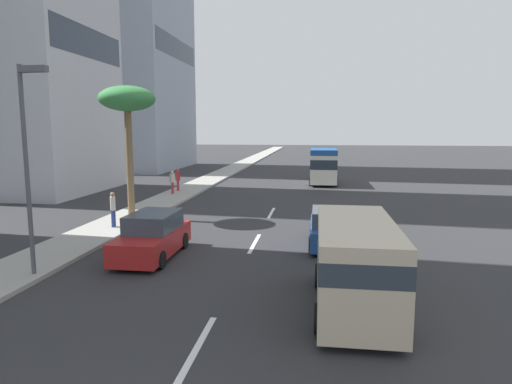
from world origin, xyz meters
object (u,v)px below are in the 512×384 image
(minibus_fourth, at_px, (323,164))
(pedestrian_mid_block, at_px, (113,208))
(van_lead, at_px, (355,260))
(palm_tree, at_px, (127,103))
(car_third, at_px, (153,236))
(pedestrian_near_lamp, at_px, (178,178))
(pedestrian_by_tree, at_px, (172,181))
(street_lamp, at_px, (28,147))
(car_second, at_px, (331,229))

(minibus_fourth, relative_size, pedestrian_mid_block, 4.02)
(van_lead, xyz_separation_m, palm_tree, (10.90, 10.96, 4.80))
(car_third, xyz_separation_m, pedestrian_mid_block, (4.07, 3.50, 0.29))
(pedestrian_near_lamp, bearing_deg, pedestrian_mid_block, 67.33)
(pedestrian_mid_block, relative_size, pedestrian_by_tree, 1.00)
(street_lamp, bearing_deg, car_third, -44.28)
(pedestrian_mid_block, height_order, palm_tree, palm_tree)
(pedestrian_near_lamp, bearing_deg, car_second, 101.85)
(minibus_fourth, relative_size, street_lamp, 1.02)
(pedestrian_mid_block, xyz_separation_m, street_lamp, (-6.98, -0.67, 3.17))
(van_lead, distance_m, car_second, 6.58)
(car_third, xyz_separation_m, pedestrian_near_lamp, (16.56, 4.27, 0.31))
(car_second, distance_m, minibus_fourth, 21.73)
(minibus_fourth, bearing_deg, pedestrian_mid_block, 153.20)
(minibus_fourth, xyz_separation_m, palm_tree, (-17.35, 10.44, 4.48))
(car_second, relative_size, car_third, 0.93)
(van_lead, height_order, pedestrian_mid_block, van_lead)
(pedestrian_near_lamp, height_order, pedestrian_mid_block, pedestrian_near_lamp)
(van_lead, bearing_deg, street_lamp, 83.37)
(car_second, height_order, palm_tree, palm_tree)
(pedestrian_mid_block, bearing_deg, van_lead, -157.18)
(van_lead, xyz_separation_m, car_second, (6.54, 0.42, -0.63))
(car_second, xyz_separation_m, pedestrian_mid_block, (1.60, 10.26, 0.34))
(car_second, relative_size, street_lamp, 0.61)
(pedestrian_mid_block, distance_m, palm_tree, 5.80)
(car_second, height_order, car_third, car_third)
(van_lead, distance_m, pedestrian_by_tree, 22.34)
(street_lamp, bearing_deg, pedestrian_by_tree, 4.41)
(car_second, distance_m, palm_tree, 12.63)
(car_third, relative_size, palm_tree, 0.64)
(car_second, xyz_separation_m, minibus_fourth, (21.71, 0.10, 0.95))
(pedestrian_mid_block, bearing_deg, minibus_fourth, -56.67)
(van_lead, relative_size, pedestrian_mid_block, 3.13)
(van_lead, xyz_separation_m, pedestrian_by_tree, (19.21, 11.40, -0.29))
(van_lead, height_order, street_lamp, street_lamp)
(car_second, height_order, pedestrian_by_tree, pedestrian_by_tree)
(car_third, bearing_deg, street_lamp, -44.28)
(palm_tree, bearing_deg, minibus_fourth, -31.02)
(car_third, bearing_deg, pedestrian_by_tree, -164.40)
(pedestrian_near_lamp, xyz_separation_m, pedestrian_by_tree, (-1.43, -0.05, -0.02))
(van_lead, height_order, car_second, van_lead)
(palm_tree, bearing_deg, pedestrian_mid_block, -174.27)
(street_lamp, bearing_deg, pedestrian_mid_block, 5.48)
(car_third, relative_size, street_lamp, 0.66)
(van_lead, xyz_separation_m, street_lamp, (1.16, 10.01, 2.88))
(palm_tree, bearing_deg, street_lamp, -174.45)
(pedestrian_mid_block, distance_m, street_lamp, 7.69)
(minibus_fourth, relative_size, pedestrian_by_tree, 4.01)
(car_third, xyz_separation_m, street_lamp, (-2.91, 2.84, 3.46))
(car_second, bearing_deg, street_lamp, 119.28)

